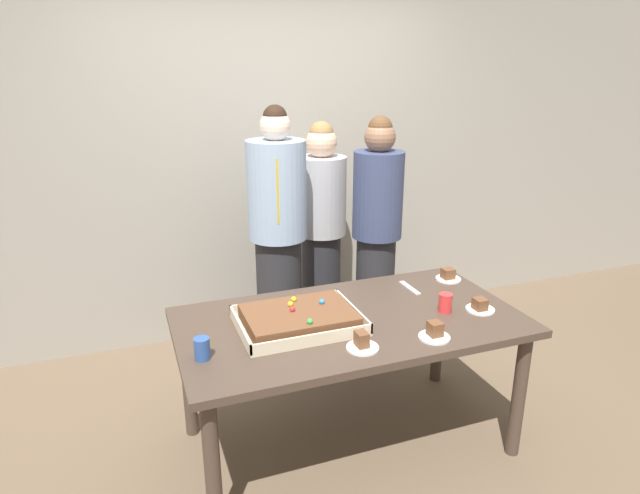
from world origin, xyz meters
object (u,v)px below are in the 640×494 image
plated_slice_near_right (362,343)px  person_serving_front (278,239)px  plated_slice_far_left (480,307)px  plated_slice_near_left (435,333)px  drink_cup_nearest (445,303)px  cake_server_utensil (410,288)px  plated_slice_far_right (448,276)px  person_striped_tie_right (376,240)px  person_green_shirt_behind (321,232)px  drink_cup_middle (202,349)px  sheet_cake (299,319)px  party_table (350,334)px

plated_slice_near_right → person_serving_front: person_serving_front is taller
plated_slice_far_left → plated_slice_near_right: bearing=-168.7°
plated_slice_near_left → plated_slice_far_left: size_ratio=1.00×
plated_slice_near_left → drink_cup_nearest: drink_cup_nearest is taller
plated_slice_near_left → cake_server_utensil: size_ratio=0.75×
plated_slice_far_right → person_striped_tie_right: 0.56m
plated_slice_near_right → person_striped_tie_right: person_striped_tie_right is taller
plated_slice_near_right → plated_slice_far_right: 1.01m
plated_slice_near_right → person_green_shirt_behind: bearing=76.3°
person_green_shirt_behind → drink_cup_middle: bearing=-12.9°
person_serving_front → person_striped_tie_right: 0.65m
plated_slice_far_left → person_striped_tie_right: 0.95m
plated_slice_far_left → person_green_shirt_behind: 1.41m
drink_cup_nearest → person_serving_front: size_ratio=0.06×
cake_server_utensil → drink_cup_middle: bearing=-163.0°
plated_slice_far_left → plated_slice_far_right: bearing=79.0°
plated_slice_near_left → cake_server_utensil: bearing=71.9°
cake_server_utensil → person_striped_tie_right: size_ratio=0.12×
sheet_cake → plated_slice_near_left: sheet_cake is taller
party_table → person_green_shirt_behind: size_ratio=1.08×
drink_cup_nearest → person_striped_tie_right: (0.03, 0.88, 0.07)m
plated_slice_far_right → cake_server_utensil: plated_slice_far_right is taller
party_table → sheet_cake: 0.30m
party_table → drink_cup_nearest: drink_cup_nearest is taller
party_table → person_green_shirt_behind: 1.25m
party_table → person_serving_front: bearing=95.9°
person_green_shirt_behind → person_striped_tie_right: 0.48m
drink_cup_nearest → cake_server_utensil: bearing=93.0°
drink_cup_middle → sheet_cake: bearing=17.3°
party_table → drink_cup_middle: bearing=-169.7°
plated_slice_far_left → person_green_shirt_behind: size_ratio=0.09×
plated_slice_far_right → person_green_shirt_behind: (-0.46, 0.92, 0.06)m
plated_slice_near_left → drink_cup_middle: size_ratio=1.50×
sheet_cake → person_striped_tie_right: (0.80, 0.77, 0.08)m
plated_slice_near_left → person_serving_front: 1.35m
person_serving_front → drink_cup_middle: bearing=-21.0°
plated_slice_near_right → drink_cup_middle: drink_cup_middle is taller
person_green_shirt_behind → sheet_cake: bearing=0.0°
plated_slice_near_right → plated_slice_far_left: size_ratio=1.00×
plated_slice_far_right → drink_cup_nearest: size_ratio=1.50×
party_table → plated_slice_near_right: (-0.07, -0.30, 0.11)m
party_table → person_serving_front: person_serving_front is taller
sheet_cake → cake_server_utensil: 0.78m
party_table → plated_slice_far_left: size_ratio=11.61×
party_table → plated_slice_near_right: bearing=-103.5°
plated_slice_far_left → party_table: bearing=167.5°
party_table → cake_server_utensil: size_ratio=8.71×
drink_cup_nearest → drink_cup_middle: 1.26m
party_table → drink_cup_nearest: size_ratio=17.41×
cake_server_utensil → person_striped_tie_right: 0.56m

